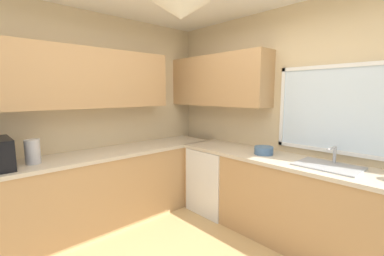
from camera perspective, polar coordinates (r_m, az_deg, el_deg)
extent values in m
cube|color=beige|center=(3.30, 21.34, 1.77)|extent=(3.80, 0.06, 2.63)
cube|color=beige|center=(3.55, -22.26, 2.11)|extent=(0.06, 3.53, 2.63)
cube|color=silver|center=(3.05, 30.49, 3.52)|extent=(1.28, 0.02, 0.84)
cube|color=white|center=(3.05, 31.02, 11.81)|extent=(1.36, 0.04, 0.04)
cube|color=white|center=(3.10, 29.88, -4.66)|extent=(1.36, 0.04, 0.04)
cube|color=white|center=(3.30, 19.45, 4.38)|extent=(0.04, 0.04, 0.92)
cube|color=tan|center=(3.29, -24.84, 10.03)|extent=(0.32, 2.39, 0.70)
cube|color=tan|center=(3.72, 5.63, 10.35)|extent=(1.61, 0.32, 0.70)
cone|color=silver|center=(1.98, -2.54, 24.87)|extent=(0.44, 0.44, 0.14)
cube|color=tan|center=(3.43, -19.47, -13.01)|extent=(0.62, 3.11, 0.88)
cube|color=beige|center=(3.30, -19.82, -5.52)|extent=(0.65, 3.14, 0.04)
cube|color=tan|center=(3.12, 21.23, -15.18)|extent=(2.86, 0.62, 0.88)
cube|color=beige|center=(2.98, 21.66, -7.01)|extent=(2.89, 0.65, 0.04)
cube|color=white|center=(3.67, 5.41, -11.26)|extent=(0.60, 0.60, 0.87)
cylinder|color=#B7B7BC|center=(3.06, -31.85, -4.48)|extent=(0.14, 0.14, 0.25)
cube|color=#9EA0A5|center=(2.85, 27.92, -7.54)|extent=(0.57, 0.40, 0.02)
cylinder|color=#B7B7BC|center=(2.98, 29.07, -5.28)|extent=(0.03, 0.03, 0.18)
cylinder|color=#B7B7BC|center=(2.87, 28.54, -3.98)|extent=(0.02, 0.20, 0.02)
cylinder|color=#4C7099|center=(3.14, 15.62, -4.80)|extent=(0.22, 0.22, 0.09)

